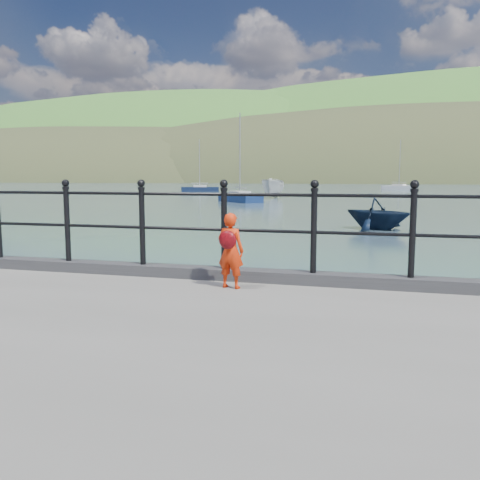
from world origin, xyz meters
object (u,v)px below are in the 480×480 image
(launch_white, at_px, (274,188))
(sailboat_port, at_px, (240,198))
(railing, at_px, (182,218))
(launch_navy, at_px, (377,211))
(sailboat_left, at_px, (200,189))
(sailboat_deep, at_px, (399,188))
(child, at_px, (230,250))

(launch_white, bearing_deg, sailboat_port, -100.99)
(launch_white, bearing_deg, railing, -81.43)
(railing, xyz_separation_m, launch_white, (-8.31, 47.64, -0.74))
(launch_navy, relative_size, sailboat_left, 0.38)
(launch_white, xyz_separation_m, launch_navy, (10.90, -30.61, -0.27))
(launch_white, bearing_deg, sailboat_deep, 68.76)
(railing, xyz_separation_m, sailboat_deep, (6.15, 87.58, -1.48))
(child, bearing_deg, sailboat_port, -65.88)
(railing, height_order, launch_white, railing)
(sailboat_deep, bearing_deg, launch_navy, -62.09)
(railing, distance_m, launch_navy, 17.25)
(sailboat_port, bearing_deg, sailboat_deep, 119.45)
(launch_navy, bearing_deg, sailboat_port, 59.38)
(launch_navy, distance_m, sailboat_port, 25.29)
(railing, height_order, launch_navy, railing)
(sailboat_deep, bearing_deg, child, -62.65)
(sailboat_deep, bearing_deg, sailboat_left, -116.61)
(railing, height_order, sailboat_port, sailboat_port)
(sailboat_deep, bearing_deg, sailboat_port, -77.37)
(sailboat_port, bearing_deg, sailboat_left, 163.86)
(railing, height_order, child, railing)
(child, xyz_separation_m, launch_navy, (1.75, 17.54, -0.67))
(launch_white, height_order, launch_navy, launch_white)
(launch_white, distance_m, launch_navy, 32.49)
(child, distance_m, sailboat_deep, 88.25)
(railing, distance_m, sailboat_left, 72.38)
(sailboat_port, xyz_separation_m, sailboat_left, (-14.35, 29.13, -0.00))
(railing, relative_size, launch_navy, 5.87)
(railing, xyz_separation_m, sailboat_left, (-24.12, 68.23, -1.48))
(launch_white, relative_size, launch_navy, 1.82)
(railing, xyz_separation_m, child, (0.84, -0.51, -0.34))
(launch_navy, xyz_separation_m, sailboat_left, (-26.70, 51.20, -0.47))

